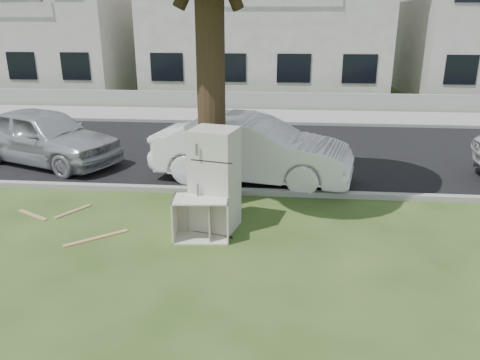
# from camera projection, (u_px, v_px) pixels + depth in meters

# --- Properties ---
(ground) EXTENTS (120.00, 120.00, 0.00)m
(ground) POSITION_uv_depth(u_px,v_px,m) (221.00, 246.00, 7.83)
(ground) COLOR #2C4619
(road) EXTENTS (120.00, 7.00, 0.01)m
(road) POSITION_uv_depth(u_px,v_px,m) (248.00, 150.00, 13.47)
(road) COLOR black
(road) RESTS_ON ground
(kerb_near) EXTENTS (120.00, 0.18, 0.12)m
(kerb_near) POSITION_uv_depth(u_px,v_px,m) (236.00, 194.00, 10.13)
(kerb_near) COLOR gray
(kerb_near) RESTS_ON ground
(kerb_far) EXTENTS (120.00, 0.18, 0.12)m
(kerb_far) POSITION_uv_depth(u_px,v_px,m) (256.00, 124.00, 16.81)
(kerb_far) COLOR gray
(kerb_far) RESTS_ON ground
(sidewalk) EXTENTS (120.00, 2.80, 0.01)m
(sidewalk) POSITION_uv_depth(u_px,v_px,m) (258.00, 116.00, 18.18)
(sidewalk) COLOR gray
(sidewalk) RESTS_ON ground
(low_wall) EXTENTS (120.00, 0.15, 0.70)m
(low_wall) POSITION_uv_depth(u_px,v_px,m) (260.00, 101.00, 19.57)
(low_wall) COLOR gray
(low_wall) RESTS_ON ground
(townhouse_left) EXTENTS (10.20, 8.16, 7.04)m
(townhouse_left) POSITION_uv_depth(u_px,v_px,m) (34.00, 20.00, 24.18)
(townhouse_left) COLOR beige
(townhouse_left) RESTS_ON ground
(townhouse_center) EXTENTS (11.22, 8.16, 7.44)m
(townhouse_center) POSITION_uv_depth(u_px,v_px,m) (266.00, 16.00, 23.08)
(townhouse_center) COLOR silver
(townhouse_center) RESTS_ON ground
(fridge) EXTENTS (0.90, 0.86, 1.83)m
(fridge) POSITION_uv_depth(u_px,v_px,m) (215.00, 180.00, 8.23)
(fridge) COLOR silver
(fridge) RESTS_ON ground
(cabinet) EXTENTS (0.99, 0.66, 0.74)m
(cabinet) POSITION_uv_depth(u_px,v_px,m) (201.00, 218.00, 8.00)
(cabinet) COLOR silver
(cabinet) RESTS_ON ground
(plank_a) EXTENTS (0.92, 0.78, 0.02)m
(plank_a) POSITION_uv_depth(u_px,v_px,m) (96.00, 238.00, 8.07)
(plank_a) COLOR tan
(plank_a) RESTS_ON ground
(plank_b) EXTENTS (0.78, 0.48, 0.02)m
(plank_b) POSITION_uv_depth(u_px,v_px,m) (33.00, 215.00, 9.03)
(plank_b) COLOR tan
(plank_b) RESTS_ON ground
(plank_c) EXTENTS (0.49, 0.75, 0.02)m
(plank_c) POSITION_uv_depth(u_px,v_px,m) (73.00, 211.00, 9.19)
(plank_c) COLOR #9F8558
(plank_c) RESTS_ON ground
(car_center) EXTENTS (4.78, 2.43, 1.50)m
(car_center) POSITION_uv_depth(u_px,v_px,m) (252.00, 149.00, 10.77)
(car_center) COLOR white
(car_center) RESTS_ON ground
(car_left) EXTENTS (4.57, 3.14, 1.44)m
(car_left) POSITION_uv_depth(u_px,v_px,m) (44.00, 136.00, 12.10)
(car_left) COLOR #A4A6AB
(car_left) RESTS_ON ground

